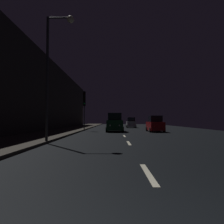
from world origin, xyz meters
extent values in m
cube|color=black|center=(0.00, 24.50, -0.01)|extent=(26.53, 84.00, 0.02)
cube|color=#38332B|center=(-7.06, 24.50, 0.07)|extent=(4.40, 84.00, 0.15)
cube|color=#2D2B28|center=(-9.66, 21.00, 4.75)|extent=(0.80, 63.00, 9.50)
cube|color=beige|center=(0.00, 3.00, 0.01)|extent=(0.16, 2.20, 0.01)
cube|color=beige|center=(0.00, 10.09, 0.01)|extent=(0.16, 2.20, 0.01)
cube|color=beige|center=(0.00, 15.56, 0.01)|extent=(0.16, 2.20, 0.01)
cylinder|color=#38383A|center=(-4.76, 24.06, 1.61)|extent=(0.12, 0.12, 3.21)
cube|color=black|center=(-4.76, 24.06, 4.16)|extent=(0.32, 0.36, 1.90)
sphere|color=black|center=(-4.75, 23.89, 4.79)|extent=(0.22, 0.22, 0.22)
sphere|color=black|center=(-4.75, 23.89, 4.16)|extent=(0.22, 0.22, 0.22)
sphere|color=#19D84C|center=(-4.75, 23.89, 3.53)|extent=(0.22, 0.22, 0.22)
cylinder|color=#2D2D30|center=(-4.96, 9.90, 3.87)|extent=(0.16, 0.16, 7.74)
cylinder|color=#2D2D30|center=(-4.26, 9.90, 7.69)|extent=(1.40, 0.10, 0.10)
sphere|color=beige|center=(-3.56, 9.90, 7.59)|extent=(0.44, 0.44, 0.44)
cube|color=#0F3819|center=(-0.83, 22.37, 0.80)|extent=(1.86, 4.35, 1.14)
cube|color=black|center=(-0.83, 22.53, 1.80)|extent=(1.58, 2.17, 0.87)
cylinder|color=black|center=(0.08, 20.85, 0.33)|extent=(0.23, 0.66, 0.66)
cylinder|color=black|center=(-1.74, 20.85, 0.33)|extent=(0.23, 0.66, 0.66)
cylinder|color=black|center=(0.08, 23.89, 0.33)|extent=(0.23, 0.66, 0.66)
cylinder|color=black|center=(-1.74, 23.89, 0.33)|extent=(0.23, 0.66, 0.66)
sphere|color=white|center=(-0.32, 20.24, 0.80)|extent=(0.19, 0.19, 0.19)
sphere|color=white|center=(-1.34, 20.24, 0.80)|extent=(0.19, 0.19, 0.19)
sphere|color=red|center=(-0.32, 24.50, 0.80)|extent=(0.19, 0.19, 0.19)
sphere|color=red|center=(-1.34, 24.50, 0.80)|extent=(0.19, 0.19, 0.19)
cube|color=#A5A8AD|center=(2.17, 35.33, 0.67)|extent=(1.55, 3.62, 0.95)
cube|color=black|center=(2.17, 35.20, 1.50)|extent=(1.32, 1.81, 0.72)
cylinder|color=black|center=(1.41, 36.59, 0.28)|extent=(0.19, 0.55, 0.55)
cylinder|color=black|center=(2.93, 36.59, 0.28)|extent=(0.19, 0.55, 0.55)
cylinder|color=black|center=(1.41, 34.06, 0.28)|extent=(0.19, 0.55, 0.55)
cylinder|color=black|center=(2.93, 34.06, 0.28)|extent=(0.19, 0.55, 0.55)
sphere|color=slate|center=(1.74, 37.10, 0.67)|extent=(0.16, 0.16, 0.16)
sphere|color=slate|center=(2.60, 37.10, 0.67)|extent=(0.16, 0.16, 0.16)
sphere|color=red|center=(1.74, 33.55, 0.67)|extent=(0.16, 0.16, 0.16)
sphere|color=red|center=(2.60, 33.55, 0.67)|extent=(0.16, 0.16, 0.16)
cube|color=maroon|center=(3.96, 22.06, 0.68)|extent=(1.59, 3.71, 0.97)
cube|color=black|center=(3.96, 21.93, 1.54)|extent=(1.35, 1.86, 0.74)
cylinder|color=black|center=(3.18, 23.36, 0.28)|extent=(0.19, 0.57, 0.57)
cylinder|color=black|center=(4.74, 23.36, 0.28)|extent=(0.19, 0.57, 0.57)
cylinder|color=black|center=(3.18, 20.76, 0.28)|extent=(0.19, 0.57, 0.57)
cylinder|color=black|center=(4.74, 20.76, 0.28)|extent=(0.19, 0.57, 0.57)
sphere|color=slate|center=(3.53, 23.88, 0.68)|extent=(0.16, 0.16, 0.16)
sphere|color=slate|center=(4.40, 23.88, 0.68)|extent=(0.16, 0.16, 0.16)
sphere|color=red|center=(3.53, 20.24, 0.68)|extent=(0.16, 0.16, 0.16)
sphere|color=red|center=(4.40, 20.24, 0.68)|extent=(0.16, 0.16, 0.16)
camera|label=1|loc=(-0.89, -2.44, 1.41)|focal=32.98mm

